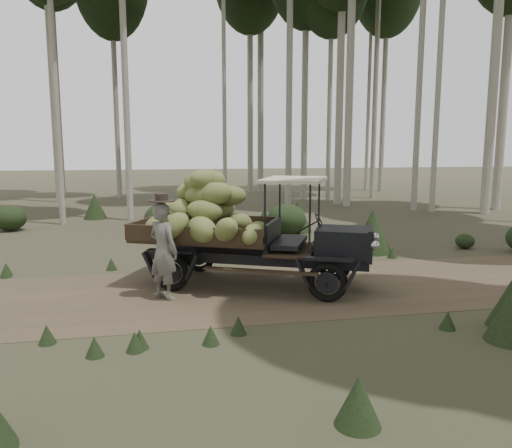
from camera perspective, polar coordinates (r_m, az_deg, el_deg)
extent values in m
plane|color=#473D2B|center=(10.22, -7.06, -8.00)|extent=(120.00, 120.00, 0.00)
cube|color=brown|center=(10.21, -7.06, -7.98)|extent=(70.00, 4.00, 0.01)
cube|color=black|center=(10.29, 9.79, -2.05)|extent=(1.34, 1.32, 0.57)
cube|color=black|center=(10.27, 12.94, -2.17)|extent=(0.52, 0.98, 0.64)
cube|color=black|center=(10.46, 1.92, -1.18)|extent=(0.68, 1.34, 0.57)
cube|color=#38281C|center=(10.85, -5.55, -1.41)|extent=(3.39, 2.89, 0.08)
cube|color=#38281C|center=(11.69, -4.09, 0.26)|extent=(2.64, 1.26, 0.33)
cube|color=#38281C|center=(9.96, -7.30, -1.27)|extent=(2.64, 1.26, 0.33)
cube|color=#38281C|center=(11.36, -12.44, -0.17)|extent=(0.83, 1.70, 0.33)
cube|color=beige|center=(10.24, 4.38, 5.08)|extent=(1.81, 2.08, 0.06)
cube|color=black|center=(11.00, 0.47, -3.30)|extent=(4.33, 2.08, 0.18)
cube|color=black|center=(10.26, -0.51, -4.18)|extent=(4.33, 2.08, 0.18)
torus|color=black|center=(11.24, 8.94, -4.44)|extent=(0.77, 0.46, 0.78)
torus|color=black|center=(9.65, 8.15, -6.62)|extent=(0.77, 0.46, 0.78)
torus|color=black|center=(11.90, -6.56, -3.65)|extent=(0.77, 0.46, 0.78)
torus|color=black|center=(10.41, -9.67, -5.51)|extent=(0.77, 0.46, 0.78)
sphere|color=beige|center=(10.72, 13.42, -1.46)|extent=(0.18, 0.18, 0.18)
sphere|color=beige|center=(9.81, 13.40, -2.39)|extent=(0.18, 0.18, 0.18)
ellipsoid|color=olive|center=(11.01, -1.81, 0.16)|extent=(0.88, 0.95, 0.60)
ellipsoid|color=olive|center=(11.10, -10.23, 1.72)|extent=(0.57, 0.89, 0.57)
ellipsoid|color=olive|center=(10.51, -6.00, 3.44)|extent=(0.86, 0.48, 0.54)
ellipsoid|color=olive|center=(10.81, -5.73, 4.56)|extent=(0.79, 0.93, 0.54)
ellipsoid|color=olive|center=(10.66, -8.40, -0.23)|extent=(0.79, 0.98, 0.64)
ellipsoid|color=olive|center=(10.66, -8.47, 1.45)|extent=(0.80, 0.98, 0.66)
ellipsoid|color=olive|center=(11.01, -4.49, 3.54)|extent=(0.93, 0.86, 0.68)
ellipsoid|color=olive|center=(10.73, -5.33, 5.01)|extent=(0.83, 0.81, 0.49)
ellipsoid|color=olive|center=(10.57, -10.98, -0.07)|extent=(0.79, 0.52, 0.59)
ellipsoid|color=olive|center=(11.36, -8.25, 1.96)|extent=(0.86, 1.00, 0.59)
ellipsoid|color=olive|center=(10.44, -4.80, 3.51)|extent=(0.91, 0.71, 0.55)
ellipsoid|color=olive|center=(10.54, -5.80, 5.03)|extent=(0.96, 0.92, 0.53)
ellipsoid|color=olive|center=(10.05, -6.23, -0.68)|extent=(0.84, 0.98, 0.62)
ellipsoid|color=olive|center=(11.08, -3.83, 1.72)|extent=(0.81, 0.85, 0.45)
ellipsoid|color=olive|center=(10.80, -2.88, 3.25)|extent=(0.77, 0.57, 0.45)
ellipsoid|color=olive|center=(10.65, -5.06, 4.72)|extent=(0.84, 0.98, 0.70)
ellipsoid|color=olive|center=(11.09, -7.68, 0.11)|extent=(1.04, 0.77, 0.62)
ellipsoid|color=olive|center=(10.36, -5.91, 1.53)|extent=(0.83, 0.55, 0.51)
ellipsoid|color=olive|center=(10.90, -7.21, 3.75)|extent=(0.84, 0.54, 0.50)
ellipsoid|color=olive|center=(10.62, -6.45, 4.48)|extent=(0.80, 0.48, 0.68)
ellipsoid|color=olive|center=(9.74, -0.19, -1.04)|extent=(0.83, 0.78, 0.62)
ellipsoid|color=olive|center=(10.04, -9.61, -0.29)|extent=(0.98, 0.67, 0.78)
ellipsoid|color=olive|center=(9.66, -3.43, -0.66)|extent=(0.57, 0.90, 0.72)
imported|color=#63615B|center=(9.82, -10.55, -3.05)|extent=(0.80, 0.82, 1.90)
cylinder|color=#2D251F|center=(9.67, -10.71, 2.62)|extent=(0.72, 0.72, 0.03)
cylinder|color=#2D251F|center=(9.67, -10.72, 2.99)|extent=(0.36, 0.36, 0.15)
cylinder|color=#B2AD9E|center=(25.92, -3.73, 22.19)|extent=(0.20, 0.20, 17.95)
cylinder|color=#B2AD9E|center=(24.93, 25.89, 19.97)|extent=(0.42, 0.42, 16.30)
cylinder|color=#B2AD9E|center=(28.46, 8.50, 17.39)|extent=(0.25, 0.25, 14.53)
cylinder|color=#B2AD9E|center=(26.79, 26.78, 17.43)|extent=(0.42, 0.42, 14.80)
cylinder|color=#B2AD9E|center=(30.56, -15.87, 16.82)|extent=(0.30, 0.30, 14.81)
cylinder|color=#B2AD9E|center=(26.35, 10.89, 23.36)|extent=(0.38, 0.38, 19.31)
cylinder|color=#B2AD9E|center=(20.84, -22.28, 19.60)|extent=(0.21, 0.21, 14.17)
cylinder|color=#B2AD9E|center=(23.71, -22.33, 18.83)|extent=(0.22, 0.22, 14.69)
cylinder|color=#B2AD9E|center=(28.88, 5.65, 18.22)|extent=(0.34, 0.34, 15.44)
cylinder|color=#B2AD9E|center=(35.71, 14.52, 17.27)|extent=(0.33, 0.33, 16.82)
cylinder|color=#B2AD9E|center=(29.93, -22.60, 21.10)|extent=(0.38, 0.38, 19.34)
cylinder|color=#B2AD9E|center=(34.30, 0.54, 20.55)|extent=(0.40, 0.40, 19.92)
cylinder|color=#B2AD9E|center=(33.07, -22.11, 18.67)|extent=(0.37, 0.37, 17.99)
cylinder|color=#B2AD9E|center=(33.11, -0.68, 18.05)|extent=(0.36, 0.36, 16.59)
cylinder|color=#B2AD9E|center=(30.85, 13.77, 22.08)|extent=(0.28, 0.28, 20.37)
cylinder|color=#B2AD9E|center=(26.85, 9.69, 19.53)|extent=(0.37, 0.37, 16.04)
cylinder|color=#B2AD9E|center=(35.83, 12.95, 19.33)|extent=(0.23, 0.23, 19.32)
cone|color=#233319|center=(14.37, 13.17, -0.75)|extent=(1.12, 1.12, 1.24)
ellipsoid|color=#233319|center=(19.73, -26.30, 0.61)|extent=(1.12, 1.12, 0.89)
cone|color=#233319|center=(21.74, -17.94, 1.95)|extent=(0.94, 0.94, 1.05)
cone|color=#233319|center=(8.60, 27.18, -9.21)|extent=(0.76, 0.76, 0.84)
ellipsoid|color=#233319|center=(17.78, -8.96, -0.03)|extent=(0.63, 0.63, 0.50)
cone|color=#233319|center=(17.52, 4.80, 0.94)|extent=(1.02, 1.02, 1.13)
cone|color=#233319|center=(15.82, 0.98, -0.03)|extent=(0.94, 0.94, 1.05)
ellipsoid|color=#233319|center=(16.84, 3.51, 0.53)|extent=(1.31, 1.31, 1.05)
ellipsoid|color=#233319|center=(15.84, 22.77, -1.81)|extent=(0.54, 0.54, 0.43)
cone|color=#233319|center=(9.28, 27.03, -8.08)|extent=(0.72, 0.72, 0.80)
ellipsoid|color=#233319|center=(16.69, -10.27, 0.51)|extent=(1.43, 1.43, 1.14)
cone|color=#233319|center=(5.69, 11.60, -19.17)|extent=(0.51, 0.51, 0.56)
cone|color=#233319|center=(7.62, -13.68, -12.93)|extent=(0.27, 0.27, 0.30)
cone|color=#233319|center=(12.93, -26.64, -4.63)|extent=(0.27, 0.27, 0.30)
cone|color=#233319|center=(7.68, -5.20, -12.52)|extent=(0.27, 0.27, 0.30)
cone|color=#233319|center=(12.56, -16.21, -4.41)|extent=(0.27, 0.27, 0.30)
cone|color=#233319|center=(8.82, 21.05, -10.24)|extent=(0.27, 0.27, 0.30)
cone|color=#233319|center=(13.29, 4.64, -3.37)|extent=(0.27, 0.27, 0.30)
cone|color=#233319|center=(7.59, -17.98, -13.18)|extent=(0.27, 0.27, 0.30)
cone|color=#233319|center=(8.30, -22.79, -11.54)|extent=(0.27, 0.27, 0.30)
cone|color=#233319|center=(7.70, -13.15, -12.65)|extent=(0.27, 0.27, 0.30)
cone|color=#233319|center=(13.87, 15.32, -3.15)|extent=(0.27, 0.27, 0.30)
cone|color=#233319|center=(12.74, -26.73, -4.82)|extent=(0.27, 0.27, 0.30)
cone|color=#233319|center=(8.05, -2.04, -11.46)|extent=(0.27, 0.27, 0.30)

